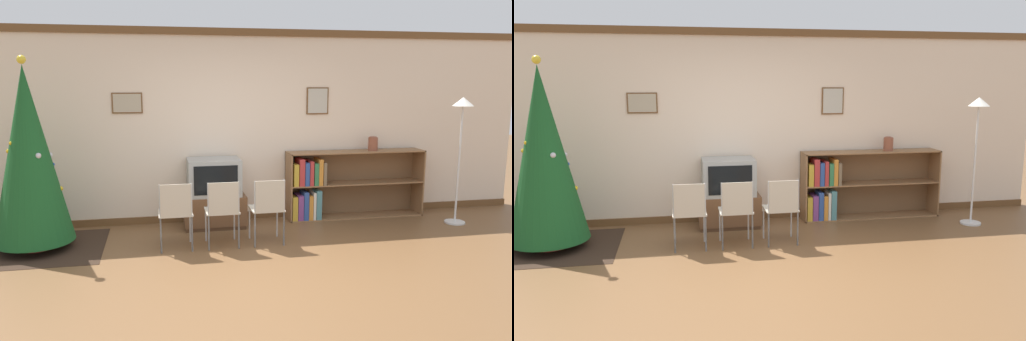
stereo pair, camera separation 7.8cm
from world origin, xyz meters
TOP-DOWN VIEW (x-y plane):
  - ground_plane at (0.00, 0.00)m, footprint 24.00×24.00m
  - wall_back at (0.00, 2.35)m, footprint 9.06×0.11m
  - area_rug at (-2.44, 1.45)m, footprint 1.59×1.37m
  - christmas_tree at (-2.44, 1.45)m, footprint 0.91×0.91m
  - tv_console at (-0.23, 2.01)m, footprint 0.84×0.54m
  - television at (-0.23, 2.01)m, footprint 0.71×0.51m
  - folding_chair_left at (-0.79, 1.10)m, footprint 0.40×0.40m
  - folding_chair_center at (-0.23, 1.10)m, footprint 0.40×0.40m
  - folding_chair_right at (0.32, 1.10)m, footprint 0.40×0.40m
  - bookshelf at (1.50, 2.12)m, footprint 2.04×0.36m
  - vase at (2.12, 2.11)m, footprint 0.14×0.14m
  - standing_lamp at (3.13, 1.49)m, footprint 0.28×0.28m

SIDE VIEW (x-z plane):
  - ground_plane at x=0.00m, z-range 0.00..0.00m
  - area_rug at x=-2.44m, z-range 0.00..0.01m
  - tv_console at x=-0.23m, z-range 0.00..0.45m
  - bookshelf at x=1.50m, z-range -0.02..0.96m
  - folding_chair_left at x=-0.79m, z-range 0.06..0.88m
  - folding_chair_center at x=-0.23m, z-range 0.06..0.88m
  - folding_chair_right at x=0.32m, z-range 0.06..0.88m
  - television at x=-0.23m, z-range 0.45..0.94m
  - vase at x=2.12m, z-range 0.98..1.19m
  - christmas_tree at x=-2.44m, z-range 0.00..2.27m
  - wall_back at x=0.00m, z-range 0.00..2.70m
  - standing_lamp at x=3.13m, z-range 0.47..2.24m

